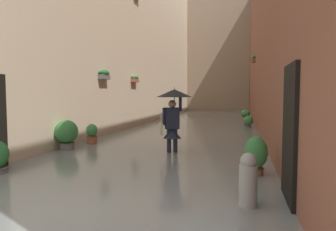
# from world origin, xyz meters

# --- Properties ---
(ground_plane) EXTENTS (66.38, 66.38, 0.00)m
(ground_plane) POSITION_xyz_m (0.00, -13.28, 0.00)
(ground_plane) COLOR gray
(flood_water) EXTENTS (6.78, 32.55, 0.14)m
(flood_water) POSITION_xyz_m (0.00, -13.28, 0.07)
(flood_water) COLOR slate
(flood_water) RESTS_ON ground_plane
(building_facade_left) EXTENTS (2.04, 30.55, 10.85)m
(building_facade_left) POSITION_xyz_m (-3.89, -13.27, 5.43)
(building_facade_left) COLOR brown
(building_facade_left) RESTS_ON ground_plane
(building_facade_right) EXTENTS (2.04, 30.55, 10.92)m
(building_facade_right) POSITION_xyz_m (3.89, -13.27, 5.46)
(building_facade_right) COLOR beige
(building_facade_right) RESTS_ON ground_plane
(building_facade_far) EXTENTS (9.58, 1.80, 11.19)m
(building_facade_far) POSITION_xyz_m (0.00, -27.45, 5.59)
(building_facade_far) COLOR gray
(building_facade_far) RESTS_ON ground_plane
(person_wading) EXTENTS (1.00, 1.00, 1.96)m
(person_wading) POSITION_xyz_m (-0.42, -4.91, 1.37)
(person_wading) COLOR #4C4233
(person_wading) RESTS_ON ground_plane
(potted_plant_near_left) EXTENTS (0.46, 0.46, 0.91)m
(potted_plant_near_left) POSITION_xyz_m (-2.56, -2.98, 0.51)
(potted_plant_near_left) COLOR brown
(potted_plant_near_left) RESTS_ON ground_plane
(potted_plant_far_right) EXTENTS (0.67, 0.67, 1.00)m
(potted_plant_far_right) POSITION_xyz_m (2.73, -4.61, 0.57)
(potted_plant_far_right) COLOR #66605B
(potted_plant_far_right) RESTS_ON ground_plane
(potted_plant_mid_left) EXTENTS (0.58, 0.58, 0.81)m
(potted_plant_mid_left) POSITION_xyz_m (-2.53, -16.04, 0.46)
(potted_plant_mid_left) COLOR brown
(potted_plant_mid_left) RESTS_ON ground_plane
(potted_plant_far_left) EXTENTS (0.48, 0.48, 0.71)m
(potted_plant_far_left) POSITION_xyz_m (-2.59, -11.78, 0.41)
(potted_plant_far_left) COLOR #66605B
(potted_plant_far_left) RESTS_ON ground_plane
(potted_plant_near_right) EXTENTS (0.37, 0.37, 0.79)m
(potted_plant_near_right) POSITION_xyz_m (2.50, -5.74, 0.43)
(potted_plant_near_right) COLOR #9E563D
(potted_plant_near_right) RESTS_ON ground_plane
(mooring_bollard) EXTENTS (0.26, 0.26, 0.92)m
(mooring_bollard) POSITION_xyz_m (-2.36, -1.14, 0.46)
(mooring_bollard) COLOR gray
(mooring_bollard) RESTS_ON ground_plane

